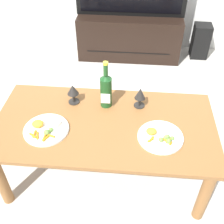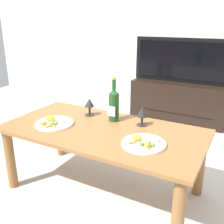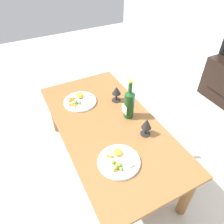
# 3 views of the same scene
# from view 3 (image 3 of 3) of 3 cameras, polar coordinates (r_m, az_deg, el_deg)

# --- Properties ---
(ground_plane) EXTENTS (6.40, 6.40, 0.00)m
(ground_plane) POSITION_cam_3_polar(r_m,az_deg,el_deg) (1.97, -0.84, -13.46)
(ground_plane) COLOR #B7B2A8
(dining_table) EXTENTS (1.37, 0.70, 0.49)m
(dining_table) POSITION_cam_3_polar(r_m,az_deg,el_deg) (1.65, -0.97, -5.16)
(dining_table) COLOR brown
(dining_table) RESTS_ON ground_plane
(wine_bottle) EXTENTS (0.08, 0.08, 0.33)m
(wine_bottle) POSITION_cam_3_polar(r_m,az_deg,el_deg) (1.58, 4.62, 2.40)
(wine_bottle) COLOR #19471E
(wine_bottle) RESTS_ON dining_table
(goblet_left) EXTENTS (0.07, 0.07, 0.14)m
(goblet_left) POSITION_cam_3_polar(r_m,az_deg,el_deg) (1.76, 1.19, 5.56)
(goblet_left) COLOR black
(goblet_left) RESTS_ON dining_table
(goblet_right) EXTENTS (0.07, 0.07, 0.14)m
(goblet_right) POSITION_cam_3_polar(r_m,az_deg,el_deg) (1.48, 9.22, -3.30)
(goblet_right) COLOR black
(goblet_right) RESTS_ON dining_table
(dinner_plate_left) EXTENTS (0.27, 0.27, 0.05)m
(dinner_plate_left) POSITION_cam_3_polar(r_m,az_deg,el_deg) (1.80, -8.53, 2.94)
(dinner_plate_left) COLOR white
(dinner_plate_left) RESTS_ON dining_table
(dinner_plate_right) EXTENTS (0.27, 0.27, 0.05)m
(dinner_plate_right) POSITION_cam_3_polar(r_m,az_deg,el_deg) (1.36, 1.91, -12.95)
(dinner_plate_right) COLOR white
(dinner_plate_right) RESTS_ON dining_table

